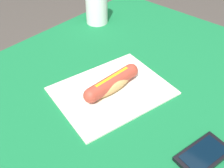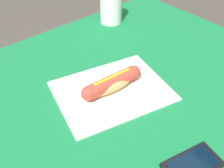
% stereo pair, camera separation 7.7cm
% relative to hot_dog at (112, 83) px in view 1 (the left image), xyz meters
% --- Properties ---
extents(dining_table, '(1.23, 0.90, 0.78)m').
position_rel_hot_dog_xyz_m(dining_table, '(0.01, 0.01, -0.17)').
color(dining_table, brown).
rests_on(dining_table, ground).
extents(paper_wrapper, '(0.37, 0.32, 0.01)m').
position_rel_hot_dog_xyz_m(paper_wrapper, '(-0.00, -0.00, -0.03)').
color(paper_wrapper, silver).
rests_on(paper_wrapper, dining_table).
extents(hot_dog, '(0.20, 0.06, 0.05)m').
position_rel_hot_dog_xyz_m(hot_dog, '(0.00, 0.00, 0.00)').
color(hot_dog, tan).
rests_on(hot_dog, paper_wrapper).
extents(cell_phone, '(0.14, 0.10, 0.01)m').
position_rel_hot_dog_xyz_m(cell_phone, '(0.03, 0.31, -0.03)').
color(cell_phone, black).
rests_on(cell_phone, dining_table).
extents(drinking_cup, '(0.09, 0.09, 0.13)m').
position_rel_hot_dog_xyz_m(drinking_cup, '(-0.29, -0.34, 0.03)').
color(drinking_cup, white).
rests_on(drinking_cup, dining_table).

